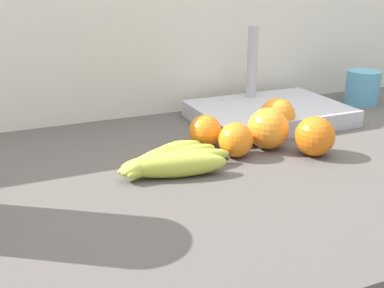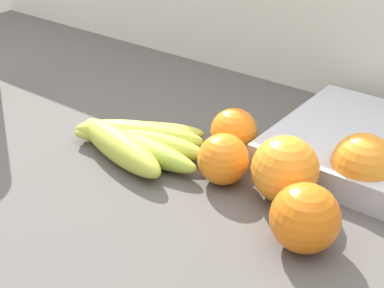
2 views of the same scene
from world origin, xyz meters
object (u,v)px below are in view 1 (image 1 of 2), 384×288
banana_bunch (170,161)px  sink_basin (268,112)px  orange_front (315,136)px  orange_back_left (205,131)px  mug (362,87)px  orange_back_right (268,128)px  orange_right (277,116)px  orange_far_right (235,140)px

banana_bunch → sink_basin: bearing=30.4°
orange_front → orange_back_left: size_ratio=1.16×
orange_back_left → mug: 0.52m
orange_back_right → orange_back_left: orange_back_right is taller
sink_basin → orange_right: bearing=-110.3°
orange_far_right → sink_basin: 0.24m
orange_front → sink_basin: 0.22m
sink_basin → orange_front: bearing=-99.5°
orange_back_left → mug: size_ratio=0.74×
orange_back_right → banana_bunch: bearing=-172.1°
orange_front → orange_far_right: (-0.14, 0.05, -0.00)m
orange_back_right → orange_far_right: orange_back_right is taller
orange_right → mug: size_ratio=0.88×
orange_back_right → orange_right: orange_back_right is taller
orange_right → orange_back_right: bearing=-133.1°
banana_bunch → mug: size_ratio=2.43×
orange_back_left → sink_basin: 0.23m
banana_bunch → orange_back_right: (0.22, 0.03, 0.02)m
orange_front → sink_basin: size_ratio=0.22×
banana_bunch → sink_basin: (0.31, 0.18, 0.00)m
orange_right → sink_basin: sink_basin is taller
orange_front → mug: bearing=36.7°
orange_right → sink_basin: size_ratio=0.23×
orange_right → orange_far_right: size_ratio=1.17×
orange_back_left → orange_back_right: bearing=-27.1°
banana_bunch → orange_back_right: size_ratio=2.60×
banana_bunch → orange_back_left: size_ratio=3.27×
orange_back_left → mug: (0.51, 0.13, 0.01)m
orange_right → mug: bearing=18.9°
sink_basin → mug: 0.30m
sink_basin → mug: bearing=5.9°
orange_back_left → orange_far_right: size_ratio=0.99×
orange_right → sink_basin: (0.03, 0.08, -0.02)m
orange_right → mug: mug is taller
banana_bunch → orange_back_left: (0.11, 0.09, 0.01)m
orange_front → mug: 0.42m
banana_bunch → orange_back_right: orange_back_right is taller
orange_back_right → orange_back_left: (-0.11, 0.06, -0.01)m
orange_right → orange_front: (-0.01, -0.14, -0.00)m
banana_bunch → orange_right: 0.30m
mug → orange_right: bearing=-161.1°
orange_back_right → mug: bearing=24.9°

